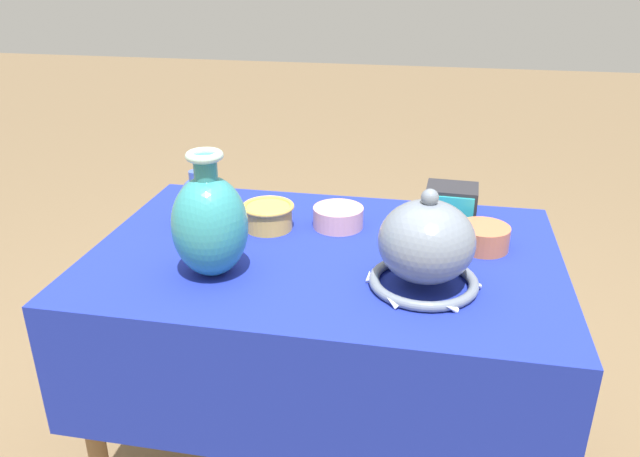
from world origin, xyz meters
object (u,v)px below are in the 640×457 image
at_px(mosaic_tile_box, 451,205).
at_px(pot_squat_rose, 338,217).
at_px(vase_tall_bulbous, 210,224).
at_px(jar_round_cobalt, 198,200).
at_px(pot_squat_terracotta, 483,237).
at_px(vase_dome_bell, 426,247).
at_px(cup_wide_ochre, 268,215).

xyz_separation_m(mosaic_tile_box, pot_squat_rose, (-0.28, -0.08, -0.02)).
relative_size(vase_tall_bulbous, jar_round_cobalt, 1.96).
height_order(mosaic_tile_box, pot_squat_terracotta, mosaic_tile_box).
bearing_deg(vase_dome_bell, cup_wide_ochre, 150.25).
distance_m(mosaic_tile_box, jar_round_cobalt, 0.65).
bearing_deg(mosaic_tile_box, vase_dome_bell, -96.12).
relative_size(pot_squat_terracotta, cup_wide_ochre, 0.92).
height_order(vase_dome_bell, pot_squat_terracotta, vase_dome_bell).
distance_m(vase_tall_bulbous, cup_wide_ochre, 0.27).
xyz_separation_m(pot_squat_rose, cup_wide_ochre, (-0.17, -0.04, 0.01)).
height_order(pot_squat_rose, cup_wide_ochre, cup_wide_ochre).
bearing_deg(mosaic_tile_box, jar_round_cobalt, -166.30).
distance_m(vase_dome_bell, pot_squat_rose, 0.36).
height_order(vase_dome_bell, cup_wide_ochre, vase_dome_bell).
xyz_separation_m(mosaic_tile_box, jar_round_cobalt, (-0.64, -0.12, 0.01)).
bearing_deg(cup_wide_ochre, mosaic_tile_box, 15.44).
distance_m(pot_squat_terracotta, cup_wide_ochre, 0.53).
xyz_separation_m(vase_tall_bulbous, pot_squat_terracotta, (0.58, 0.24, -0.09)).
relative_size(vase_dome_bell, pot_squat_terracotta, 1.98).
bearing_deg(jar_round_cobalt, pot_squat_rose, 7.03).
distance_m(vase_tall_bulbous, mosaic_tile_box, 0.64).
bearing_deg(vase_dome_bell, jar_round_cobalt, 158.73).
relative_size(jar_round_cobalt, cup_wide_ochre, 1.06).
xyz_separation_m(jar_round_cobalt, pot_squat_rose, (0.36, 0.04, -0.04)).
bearing_deg(pot_squat_terracotta, vase_dome_bell, -121.70).
height_order(vase_tall_bulbous, vase_dome_bell, vase_tall_bulbous).
xyz_separation_m(vase_tall_bulbous, cup_wide_ochre, (0.06, 0.25, -0.08)).
distance_m(mosaic_tile_box, pot_squat_rose, 0.29).
relative_size(jar_round_cobalt, pot_squat_terracotta, 1.15).
bearing_deg(pot_squat_terracotta, cup_wide_ochre, 178.15).
bearing_deg(pot_squat_rose, pot_squat_terracotta, -9.69).
bearing_deg(vase_dome_bell, mosaic_tile_box, 81.28).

